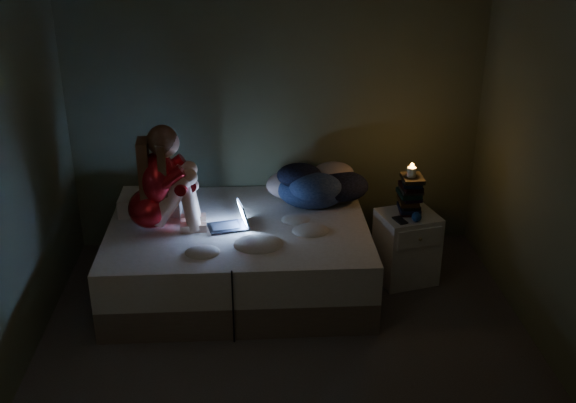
{
  "coord_description": "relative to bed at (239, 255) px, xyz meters",
  "views": [
    {
      "loc": [
        -0.23,
        -3.85,
        2.97
      ],
      "look_at": [
        0.05,
        1.0,
        0.8
      ],
      "focal_mm": 42.72,
      "sensor_mm": 36.0,
      "label": 1
    }
  ],
  "objects": [
    {
      "name": "phone",
      "position": [
        1.26,
        -0.06,
        0.32
      ],
      "size": [
        0.08,
        0.14,
        0.01
      ],
      "primitive_type": "cube",
      "rotation": [
        0.0,
        0.0,
        0.07
      ],
      "color": "black",
      "rests_on": "nightstand"
    },
    {
      "name": "blue_orb",
      "position": [
        1.38,
        -0.11,
        0.36
      ],
      "size": [
        0.08,
        0.08,
        0.08
      ],
      "primitive_type": "sphere",
      "color": "navy",
      "rests_on": "nightstand"
    },
    {
      "name": "bed",
      "position": [
        0.0,
        0.0,
        0.0
      ],
      "size": [
        2.07,
        1.55,
        0.57
      ],
      "primitive_type": null,
      "color": "#B9B1A3",
      "rests_on": "ground"
    },
    {
      "name": "clothes_pile",
      "position": [
        0.63,
        0.38,
        0.47
      ],
      "size": [
        0.73,
        0.64,
        0.37
      ],
      "primitive_type": null,
      "rotation": [
        0.0,
        0.0,
        -0.26
      ],
      "color": "#0E1E49",
      "rests_on": "bed"
    },
    {
      "name": "floor",
      "position": [
        0.34,
        -1.1,
        -0.29
      ],
      "size": [
        3.6,
        3.8,
        0.02
      ],
      "primitive_type": "cube",
      "color": "#3B3432",
      "rests_on": "ground"
    },
    {
      "name": "wall_back",
      "position": [
        0.34,
        0.81,
        1.02
      ],
      "size": [
        3.6,
        0.02,
        2.6
      ],
      "primitive_type": "cube",
      "color": "#484F3A",
      "rests_on": "ground"
    },
    {
      "name": "nightstand",
      "position": [
        1.39,
        0.03,
        0.02
      ],
      "size": [
        0.54,
        0.5,
        0.6
      ],
      "primitive_type": "cube",
      "rotation": [
        0.0,
        0.0,
        0.25
      ],
      "color": "silver",
      "rests_on": "ground"
    },
    {
      "name": "laptop",
      "position": [
        -0.08,
        -0.07,
        0.39
      ],
      "size": [
        0.35,
        0.28,
        0.22
      ],
      "primitive_type": null,
      "rotation": [
        0.0,
        0.0,
        0.23
      ],
      "color": "black",
      "rests_on": "bed"
    },
    {
      "name": "woman",
      "position": [
        -0.68,
        -0.05,
        0.71
      ],
      "size": [
        0.55,
        0.38,
        0.85
      ],
      "primitive_type": null,
      "rotation": [
        0.0,
        0.0,
        0.07
      ],
      "color": "#A20200",
      "rests_on": "bed"
    },
    {
      "name": "pillow",
      "position": [
        -0.72,
        0.32,
        0.36
      ],
      "size": [
        0.5,
        0.36,
        0.15
      ],
      "primitive_type": "cube",
      "color": "silver",
      "rests_on": "bed"
    },
    {
      "name": "candle",
      "position": [
        1.4,
        0.07,
        0.65
      ],
      "size": [
        0.07,
        0.07,
        0.08
      ],
      "primitive_type": "cylinder",
      "color": "beige",
      "rests_on": "book_stack"
    },
    {
      "name": "book_stack",
      "position": [
        1.4,
        0.07,
        0.46
      ],
      "size": [
        0.19,
        0.25,
        0.29
      ],
      "primitive_type": null,
      "color": "black",
      "rests_on": "nightstand"
    }
  ]
}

